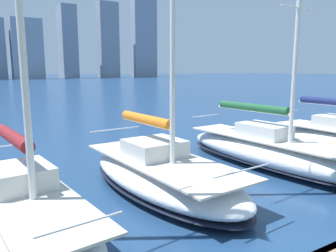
{
  "coord_description": "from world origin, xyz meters",
  "views": [
    {
      "loc": [
        5.03,
        2.0,
        3.89
      ],
      "look_at": [
        -0.0,
        -6.47,
        2.2
      ],
      "focal_mm": 35.0,
      "sensor_mm": 36.0,
      "label": 1
    }
  ],
  "objects": [
    {
      "name": "sailboat_maroon",
      "position": [
        4.14,
        -6.16,
        0.63
      ],
      "size": [
        3.09,
        7.47,
        10.91
      ],
      "color": "white",
      "rests_on": "ground"
    },
    {
      "name": "sailboat_forest",
      "position": [
        -5.13,
        -6.82,
        0.67
      ],
      "size": [
        3.0,
        9.3,
        9.35
      ],
      "color": "white",
      "rests_on": "ground"
    },
    {
      "name": "sailboat_orange",
      "position": [
        0.0,
        -6.86,
        0.66
      ],
      "size": [
        3.48,
        7.59,
        12.97
      ],
      "color": "white",
      "rests_on": "ground"
    }
  ]
}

